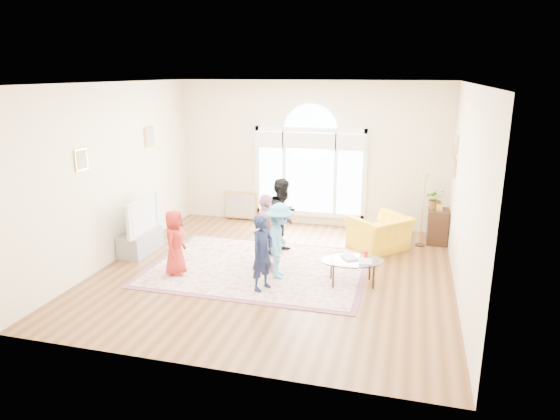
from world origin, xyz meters
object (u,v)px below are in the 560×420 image
(coffee_table, at_px, (352,261))
(armchair, at_px, (380,233))
(television, at_px, (139,215))
(tv_console, at_px, (141,242))
(area_rug, at_px, (258,267))

(coffee_table, distance_m, armchair, 1.81)
(television, height_order, coffee_table, television)
(coffee_table, bearing_deg, tv_console, 159.54)
(television, bearing_deg, tv_console, 180.00)
(television, relative_size, coffee_table, 1.02)
(coffee_table, xyz_separation_m, armchair, (0.32, 1.78, -0.06))
(area_rug, height_order, coffee_table, coffee_table)
(tv_console, xyz_separation_m, television, (0.01, 0.00, 0.54))
(tv_console, xyz_separation_m, coffee_table, (4.12, -0.44, 0.19))
(tv_console, distance_m, armchair, 4.64)
(area_rug, height_order, tv_console, tv_console)
(area_rug, xyz_separation_m, armchair, (2.02, 1.52, 0.33))
(area_rug, distance_m, coffee_table, 1.76)
(tv_console, relative_size, television, 0.86)
(coffee_table, height_order, armchair, armchair)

